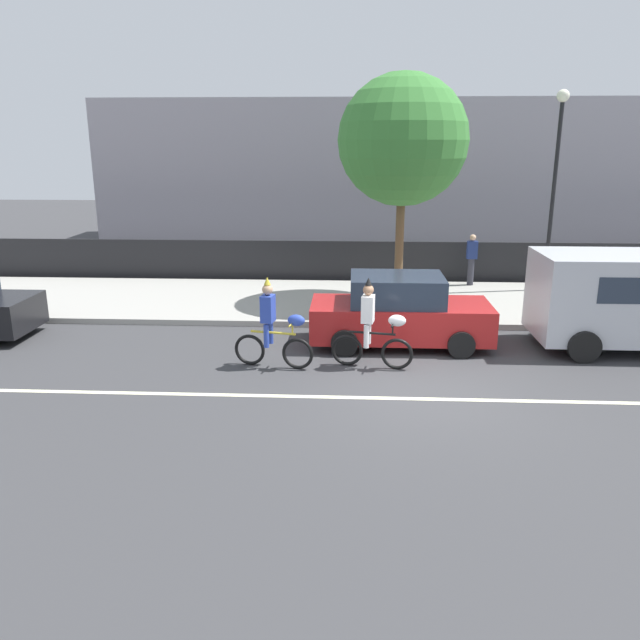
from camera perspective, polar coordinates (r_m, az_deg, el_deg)
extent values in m
plane|color=#38383A|center=(12.15, 9.46, -6.23)|extent=(80.00, 80.00, 0.00)
cube|color=beige|center=(11.69, 9.72, -7.13)|extent=(36.00, 0.14, 0.01)
cube|color=#9E9B93|center=(18.30, 7.29, 1.65)|extent=(60.00, 5.00, 0.15)
cube|color=black|center=(20.99, 6.79, 5.25)|extent=(40.00, 0.08, 1.40)
cube|color=#99939E|center=(29.44, 10.11, 12.89)|extent=(28.00, 8.00, 6.24)
torus|color=black|center=(12.91, -2.06, -3.09)|extent=(0.67, 0.20, 0.67)
torus|color=black|center=(13.22, -6.45, -2.72)|extent=(0.67, 0.20, 0.67)
cylinder|color=gold|center=(12.93, -4.32, -1.16)|extent=(0.96, 0.23, 0.05)
cylinder|color=gold|center=(12.95, -4.96, -0.73)|extent=(0.04, 0.04, 0.18)
cylinder|color=gold|center=(12.77, -2.54, -0.81)|extent=(0.04, 0.04, 0.23)
cylinder|color=gold|center=(12.74, -2.55, -0.31)|extent=(0.13, 0.50, 0.03)
ellipsoid|color=#2D47B2|center=(12.70, -2.19, -0.03)|extent=(0.39, 0.27, 0.24)
cube|color=#2D47B2|center=(12.82, -4.79, 1.05)|extent=(0.30, 0.36, 0.56)
sphere|color=tan|center=(12.72, -4.83, 2.79)|extent=(0.22, 0.22, 0.22)
cone|color=gold|center=(12.69, -4.85, 3.58)|extent=(0.14, 0.14, 0.16)
cylinder|color=#2D47B2|center=(12.84, -4.93, -1.48)|extent=(0.11, 0.11, 0.48)
cylinder|color=#2D47B2|center=(13.10, -4.54, -1.12)|extent=(0.11, 0.11, 0.48)
torus|color=black|center=(12.98, 7.05, -3.10)|extent=(0.67, 0.19, 0.67)
torus|color=black|center=(13.12, 2.49, -2.78)|extent=(0.67, 0.19, 0.67)
cylinder|color=black|center=(12.91, 4.80, -1.20)|extent=(0.96, 0.22, 0.05)
cylinder|color=black|center=(12.91, 4.15, -0.77)|extent=(0.04, 0.04, 0.18)
cylinder|color=black|center=(12.83, 6.66, -0.83)|extent=(0.04, 0.04, 0.23)
cylinder|color=black|center=(12.79, 6.68, -0.34)|extent=(0.12, 0.50, 0.03)
ellipsoid|color=white|center=(12.77, 7.07, -0.06)|extent=(0.39, 0.26, 0.24)
cube|color=white|center=(12.78, 4.41, 1.02)|extent=(0.29, 0.36, 0.56)
sphere|color=#9E7051|center=(12.69, 4.44, 2.76)|extent=(0.22, 0.22, 0.22)
cone|color=black|center=(12.65, 4.46, 3.56)|extent=(0.14, 0.14, 0.16)
cylinder|color=white|center=(12.80, 4.26, -1.52)|extent=(0.11, 0.11, 0.48)
cylinder|color=white|center=(13.07, 4.45, -1.16)|extent=(0.11, 0.11, 0.48)
cylinder|color=black|center=(14.43, 22.98, -2.26)|extent=(0.70, 0.22, 0.70)
cylinder|color=black|center=(16.24, 20.66, -0.08)|extent=(0.70, 0.22, 0.70)
cylinder|color=black|center=(17.54, -25.80, 0.31)|extent=(0.60, 0.20, 0.60)
cube|color=#AD1E1E|center=(14.50, 7.34, 0.02)|extent=(4.10, 1.72, 0.80)
cube|color=#232D3D|center=(14.31, 7.04, 2.80)|extent=(2.10, 1.58, 0.64)
cylinder|color=black|center=(13.93, 12.77, -2.21)|extent=(0.60, 0.20, 0.60)
cylinder|color=black|center=(15.55, 11.74, -0.25)|extent=(0.60, 0.20, 0.60)
cylinder|color=black|center=(13.72, 2.25, -2.09)|extent=(0.60, 0.20, 0.60)
cylinder|color=black|center=(15.36, 2.34, -0.12)|extent=(0.60, 0.20, 0.60)
cylinder|color=black|center=(20.15, 20.50, 10.26)|extent=(0.12, 0.12, 5.50)
sphere|color=#EAEACC|center=(20.13, 21.34, 18.56)|extent=(0.36, 0.36, 0.36)
cylinder|color=brown|center=(17.89, 7.26, 6.84)|extent=(0.24, 0.24, 3.22)
sphere|color=#387A33|center=(17.67, 7.60, 16.00)|extent=(3.54, 3.54, 3.54)
cylinder|color=#33333D|center=(20.50, 13.61, 4.30)|extent=(0.20, 0.20, 0.85)
cube|color=navy|center=(20.37, 13.74, 6.25)|extent=(0.32, 0.20, 0.56)
sphere|color=tan|center=(20.32, 13.81, 7.33)|extent=(0.20, 0.20, 0.20)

